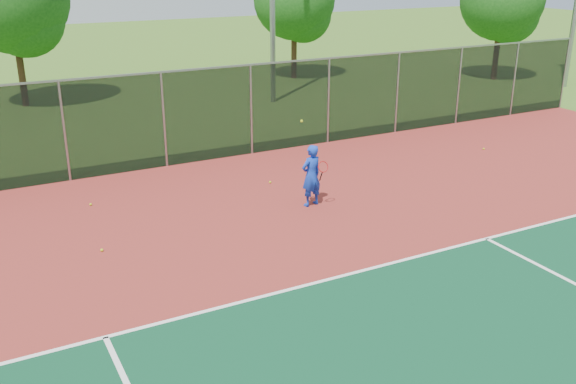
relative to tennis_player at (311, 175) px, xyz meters
name	(u,v)px	position (x,y,z in m)	size (l,w,h in m)	color
ground	(522,320)	(0.61, -6.87, -0.87)	(120.00, 120.00, 0.00)	#39621C
court_apron	(450,275)	(0.61, -4.87, -0.86)	(30.00, 20.00, 0.02)	maroon
fence_back	(251,109)	(0.61, 5.13, 0.70)	(30.00, 0.06, 3.03)	black
tennis_player	(311,175)	(0.00, 0.00, 0.00)	(0.68, 0.67, 2.37)	#1339BB
practice_ball_0	(91,204)	(-5.29, 2.73, -0.81)	(0.07, 0.07, 0.07)	#B7C717
practice_ball_2	(102,250)	(-5.66, -0.29, -0.81)	(0.07, 0.07, 0.07)	#B7C717
practice_ball_3	(484,149)	(7.90, 1.75, -0.81)	(0.07, 0.07, 0.07)	#B7C717
practice_ball_5	(270,182)	(-0.20, 2.09, -0.81)	(0.07, 0.07, 0.07)	#B7C717
tree_back_left	(14,1)	(-5.18, 16.54, 3.66)	(4.92, 4.92, 7.22)	#341D13
tree_back_mid	(296,2)	(8.77, 17.04, 3.13)	(4.34, 4.34, 6.38)	#341D13
tree_back_right	(504,3)	(18.23, 11.63, 3.15)	(4.36, 4.36, 6.40)	#341D13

